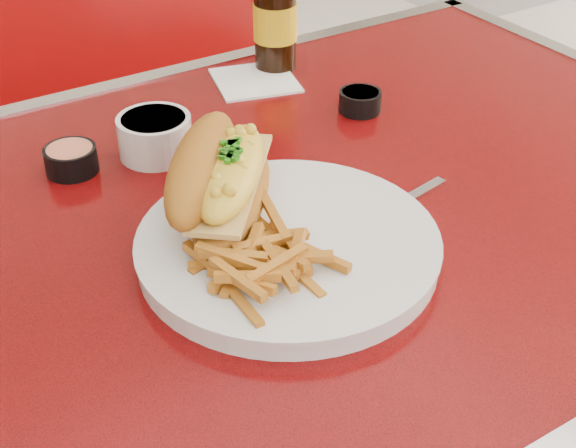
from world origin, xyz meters
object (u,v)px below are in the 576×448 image
mac_hoagie (221,178)px  gravy_ramekin (155,135)px  beer_bottle (275,6)px  fork (327,227)px  booth_bench_far (90,217)px  sauce_cup_left (71,159)px  dinner_plate (288,246)px  knife (400,205)px  sauce_cup_right (360,100)px  diner_table (290,314)px

mac_hoagie → gravy_ramekin: 0.19m
beer_bottle → fork: bearing=-114.7°
booth_bench_far → sauce_cup_left: bearing=-106.4°
mac_hoagie → fork: bearing=-97.0°
booth_bench_far → gravy_ramekin: size_ratio=11.19×
dinner_plate → knife: size_ratio=1.72×
sauce_cup_right → sauce_cup_left: bearing=171.9°
diner_table → sauce_cup_right: (0.20, 0.15, 0.18)m
booth_bench_far → knife: bearing=-83.4°
diner_table → mac_hoagie: 0.24m
fork → diner_table: bearing=-34.4°
sauce_cup_right → beer_bottle: size_ratio=0.24×
dinner_plate → beer_bottle: (0.24, 0.41, 0.08)m
mac_hoagie → booth_bench_far: bearing=34.0°
sauce_cup_right → gravy_ramekin: bearing=172.3°
dinner_plate → fork: (0.05, -0.00, 0.01)m
fork → sauce_cup_right: 0.31m
diner_table → dinner_plate: size_ratio=3.98×
beer_bottle → knife: (-0.08, -0.40, -0.09)m
gravy_ramekin → knife: 0.31m
mac_hoagie → sauce_cup_right: (0.29, 0.15, -0.05)m
gravy_ramekin → beer_bottle: bearing=29.2°
sauce_cup_right → beer_bottle: bearing=96.6°
fork → sauce_cup_left: 0.33m
sauce_cup_right → knife: 0.24m
mac_hoagie → gravy_ramekin: bearing=38.0°
fork → beer_bottle: (0.19, 0.41, 0.07)m
sauce_cup_right → booth_bench_far: bearing=107.1°
mac_hoagie → sauce_cup_right: bearing=-23.3°
fork → sauce_cup_left: bearing=1.7°
fork → sauce_cup_left: (-0.17, 0.28, -0.00)m
gravy_ramekin → knife: gravy_ramekin is taller
booth_bench_far → diner_table: bearing=-90.0°
knife → dinner_plate: bearing=173.6°
fork → dinner_plate: bearing=56.3°
sauce_cup_left → beer_bottle: 0.39m
fork → beer_bottle: size_ratio=0.49×
sauce_cup_left → sauce_cup_right: (0.38, -0.05, -0.00)m
dinner_plate → diner_table: bearing=56.5°
beer_bottle → booth_bench_far: bearing=110.9°
fork → gravy_ramekin: bearing=-14.8°
dinner_plate → sauce_cup_right: bearing=41.3°
diner_table → dinner_plate: (-0.05, -0.08, 0.17)m
fork → sauce_cup_right: (0.21, 0.23, -0.01)m
diner_table → dinner_plate: 0.20m
sauce_cup_left → gravy_ramekin: bearing=-9.1°
mac_hoagie → sauce_cup_left: (-0.10, 0.20, -0.05)m
mac_hoagie → knife: (0.19, -0.07, -0.06)m
diner_table → booth_bench_far: 0.87m
booth_bench_far → sauce_cup_left: size_ratio=18.91×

